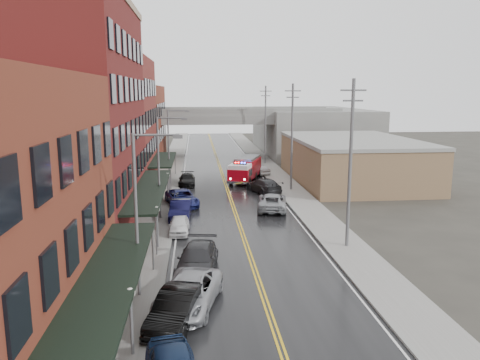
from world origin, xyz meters
TOP-DOWN VIEW (x-y plane):
  - road at (0.00, 30.00)m, footprint 11.00×160.00m
  - sidewalk_left at (-7.30, 30.00)m, footprint 3.00×160.00m
  - sidewalk_right at (7.30, 30.00)m, footprint 3.00×160.00m
  - curb_left at (-5.65, 30.00)m, footprint 0.30×160.00m
  - curb_right at (5.65, 30.00)m, footprint 0.30×160.00m
  - brick_building_b at (-13.30, 23.00)m, footprint 9.00×20.00m
  - brick_building_c at (-13.30, 40.50)m, footprint 9.00×15.00m
  - brick_building_far at (-13.30, 58.00)m, footprint 9.00×20.00m
  - tan_building at (16.00, 40.00)m, footprint 14.00×22.00m
  - right_far_block at (18.00, 70.00)m, footprint 18.00×30.00m
  - awning_0 at (-7.49, 4.00)m, footprint 2.60×16.00m
  - awning_1 at (-7.49, 23.00)m, footprint 2.60×18.00m
  - awning_2 at (-7.49, 40.50)m, footprint 2.60×13.00m
  - globe_lamp_0 at (-6.40, 2.00)m, footprint 0.44×0.44m
  - globe_lamp_1 at (-6.40, 16.00)m, footprint 0.44×0.44m
  - globe_lamp_2 at (-6.40, 30.00)m, footprint 0.44×0.44m
  - street_lamp_0 at (-6.55, 8.00)m, footprint 2.64×0.22m
  - street_lamp_1 at (-6.55, 24.00)m, footprint 2.64×0.22m
  - street_lamp_2 at (-6.55, 40.00)m, footprint 2.64×0.22m
  - utility_pole_0 at (7.20, 15.00)m, footprint 1.80×0.24m
  - utility_pole_1 at (7.20, 35.00)m, footprint 1.80×0.24m
  - utility_pole_2 at (7.20, 55.00)m, footprint 1.80×0.24m
  - overpass at (0.00, 62.00)m, footprint 40.00×10.00m
  - fire_truck at (2.60, 41.24)m, footprint 5.19×8.43m
  - parked_car_left_1 at (-4.63, 4.70)m, footprint 3.09×5.37m
  - parked_car_left_2 at (-4.09, 6.43)m, footprint 4.11×6.43m
  - parked_car_left_3 at (-3.60, 11.30)m, footprint 3.07×5.97m
  - parked_car_left_4 at (-5.00, 19.65)m, footprint 1.64×3.94m
  - parked_car_left_5 at (-5.00, 23.93)m, footprint 1.97×5.09m
  - parked_car_left_6 at (-5.00, 28.80)m, footprint 3.85×6.13m
  - parked_car_left_7 at (-4.68, 39.20)m, footprint 2.01×4.77m
  - parked_car_right_0 at (3.60, 26.38)m, footprint 3.61×6.13m
  - parked_car_right_1 at (3.96, 34.20)m, footprint 3.92×5.97m
  - parked_car_right_2 at (5.00, 45.65)m, footprint 2.98×4.61m
  - parked_car_right_3 at (3.77, 50.57)m, footprint 2.02×4.80m

SIDE VIEW (x-z plane):
  - road at x=0.00m, z-range 0.00..0.02m
  - sidewalk_left at x=-7.30m, z-range 0.00..0.15m
  - sidewalk_right at x=7.30m, z-range 0.00..0.15m
  - curb_left at x=-5.65m, z-range 0.00..0.15m
  - curb_right at x=5.65m, z-range 0.00..0.15m
  - parked_car_left_4 at x=-5.00m, z-range 0.00..1.33m
  - parked_car_left_7 at x=-4.68m, z-range 0.00..1.38m
  - parked_car_right_2 at x=5.00m, z-range 0.00..1.46m
  - parked_car_right_3 at x=3.77m, z-range 0.00..1.54m
  - parked_car_left_6 at x=-5.00m, z-range 0.00..1.58m
  - parked_car_right_0 at x=3.60m, z-range 0.00..1.60m
  - parked_car_right_1 at x=3.96m, z-range 0.00..1.61m
  - parked_car_left_5 at x=-5.00m, z-range 0.00..1.65m
  - parked_car_left_2 at x=-4.09m, z-range 0.00..1.65m
  - parked_car_left_3 at x=-3.60m, z-range 0.00..1.66m
  - parked_car_left_1 at x=-4.63m, z-range 0.00..1.67m
  - fire_truck at x=2.60m, z-range 0.12..3.06m
  - globe_lamp_0 at x=-6.40m, z-range 0.75..3.87m
  - globe_lamp_1 at x=-6.40m, z-range 0.75..3.87m
  - globe_lamp_2 at x=-6.40m, z-range 0.75..3.87m
  - tan_building at x=16.00m, z-range 0.00..5.00m
  - awning_2 at x=-7.49m, z-range 1.44..4.53m
  - awning_0 at x=-7.49m, z-range 1.44..4.53m
  - awning_1 at x=-7.49m, z-range 1.44..4.53m
  - right_far_block at x=18.00m, z-range 0.00..8.00m
  - street_lamp_0 at x=-6.55m, z-range 0.69..9.69m
  - street_lamp_1 at x=-6.55m, z-range 0.69..9.69m
  - street_lamp_2 at x=-6.55m, z-range 0.69..9.69m
  - overpass at x=0.00m, z-range 2.24..9.74m
  - brick_building_far at x=-13.30m, z-range 0.00..12.00m
  - utility_pole_0 at x=7.20m, z-range 0.31..12.31m
  - utility_pole_1 at x=7.20m, z-range 0.31..12.31m
  - utility_pole_2 at x=7.20m, z-range 0.31..12.31m
  - brick_building_c at x=-13.30m, z-range 0.00..15.00m
  - brick_building_b at x=-13.30m, z-range 0.00..18.00m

